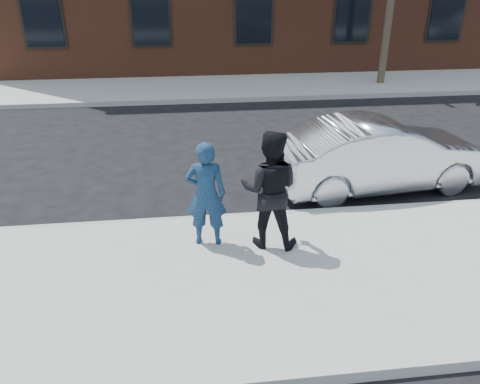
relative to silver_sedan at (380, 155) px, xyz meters
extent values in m
plane|color=black|center=(-1.02, -2.62, -0.69)|extent=(100.00, 100.00, 0.00)
cube|color=#9B9792|center=(-1.02, -2.87, -0.61)|extent=(50.00, 3.50, 0.15)
cube|color=#999691|center=(-1.02, -1.07, -0.61)|extent=(50.00, 0.10, 0.15)
cube|color=#9B9792|center=(-1.02, 8.63, -0.61)|extent=(50.00, 3.50, 0.15)
cube|color=#999691|center=(-1.02, 6.83, -0.61)|extent=(50.00, 0.10, 0.15)
cube|color=black|center=(-8.52, 10.32, 1.51)|extent=(1.30, 0.06, 1.70)
cube|color=black|center=(2.88, 10.32, 1.51)|extent=(1.30, 0.06, 1.70)
cylinder|color=#3A2E22|center=(3.48, 8.38, 1.56)|extent=(0.26, 0.26, 4.20)
imported|color=#B7BABF|center=(0.00, 0.00, 0.00)|extent=(4.32, 1.93, 1.38)
imported|color=navy|center=(-3.43, -1.89, 0.27)|extent=(0.63, 0.46, 1.61)
cube|color=black|center=(-3.45, -1.66, 0.75)|extent=(0.09, 0.14, 0.08)
imported|color=black|center=(-2.52, -2.02, 0.35)|extent=(1.01, 0.88, 1.77)
cube|color=black|center=(-2.62, -1.81, 0.60)|extent=(0.08, 0.14, 0.06)
camera|label=1|loc=(-3.68, -7.98, 3.21)|focal=35.00mm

